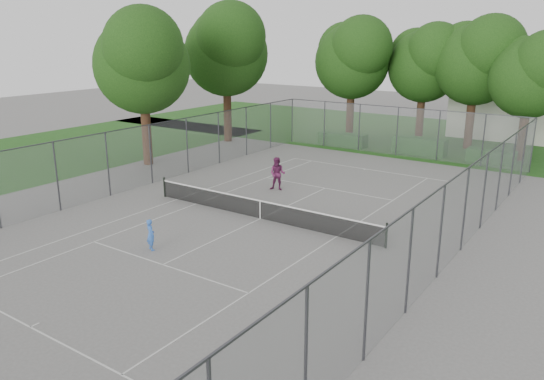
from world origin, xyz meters
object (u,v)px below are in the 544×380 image
Objects in this scene: woman_player at (277,174)px; tennis_net at (260,209)px; house at (507,90)px; girl_player at (151,235)px.

tennis_net is at bearing -84.63° from woman_player.
house reaches higher than tennis_net.
girl_player is at bearing -105.62° from woman_player.
woman_player reaches higher than tennis_net.
tennis_net is at bearing -84.27° from girl_player.
house is 7.52× the size of girl_player.
girl_player is 10.19m from woman_player.
house reaches higher than girl_player.
girl_player is (-1.46, -5.60, 0.15)m from tennis_net.
tennis_net is 5.04m from woman_player.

